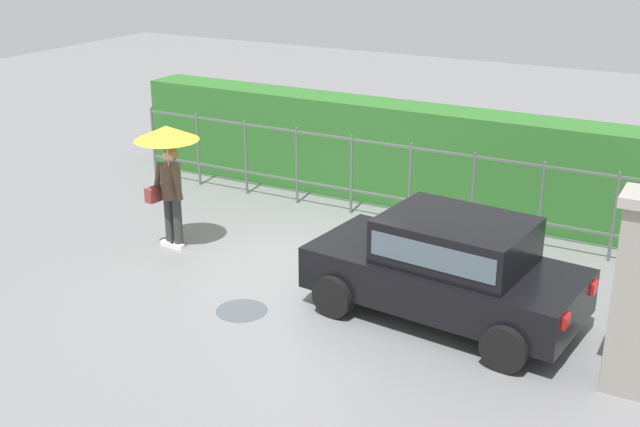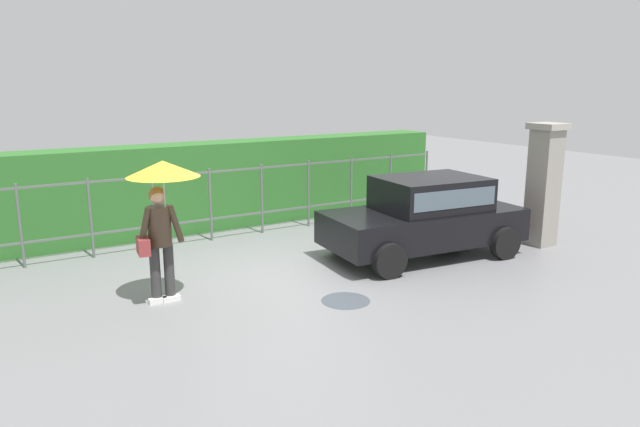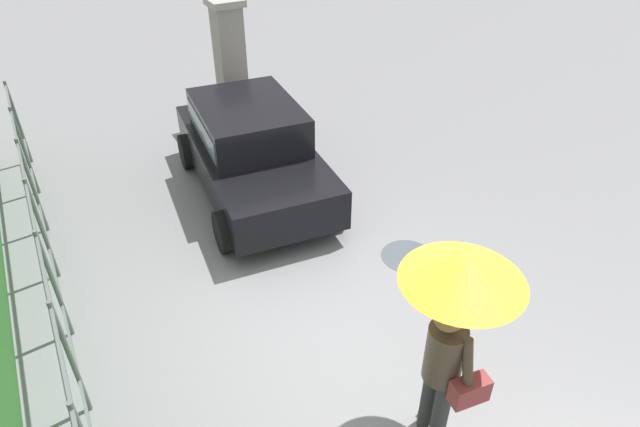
{
  "view_description": "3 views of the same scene",
  "coord_description": "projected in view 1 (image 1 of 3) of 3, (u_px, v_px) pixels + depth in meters",
  "views": [
    {
      "loc": [
        5.82,
        -9.92,
        5.24
      ],
      "look_at": [
        0.4,
        -0.01,
        1.03
      ],
      "focal_mm": 45.16,
      "sensor_mm": 36.0,
      "label": 1
    },
    {
      "loc": [
        -4.65,
        -8.33,
        3.18
      ],
      "look_at": [
        0.31,
        -0.31,
        1.06
      ],
      "focal_mm": 32.76,
      "sensor_mm": 36.0,
      "label": 2
    },
    {
      "loc": [
        -4.57,
        2.33,
        4.82
      ],
      "look_at": [
        0.09,
        -0.23,
        1.11
      ],
      "focal_mm": 30.73,
      "sensor_mm": 36.0,
      "label": 3
    }
  ],
  "objects": [
    {
      "name": "hedge_row",
      "position": [
        404.0,
        154.0,
        15.33
      ],
      "size": [
        11.44,
        0.9,
        1.9
      ],
      "primitive_type": "cube",
      "color": "#2D6B28",
      "rests_on": "ground"
    },
    {
      "name": "fence_section",
      "position": [
        380.0,
        175.0,
        14.5
      ],
      "size": [
        10.49,
        0.05,
        1.5
      ],
      "color": "#59605B",
      "rests_on": "ground"
    },
    {
      "name": "pedestrian",
      "position": [
        168.0,
        156.0,
        12.91
      ],
      "size": [
        1.04,
        1.04,
        2.11
      ],
      "rotation": [
        0.0,
        0.0,
        -1.7
      ],
      "color": "#333333",
      "rests_on": "ground"
    },
    {
      "name": "gate_pillar",
      "position": [
        637.0,
        292.0,
        9.07
      ],
      "size": [
        0.6,
        0.6,
        2.42
      ],
      "color": "gray",
      "rests_on": "ground"
    },
    {
      "name": "car",
      "position": [
        448.0,
        264.0,
        10.86
      ],
      "size": [
        3.87,
        2.17,
        1.48
      ],
      "rotation": [
        0.0,
        0.0,
        3.04
      ],
      "color": "black",
      "rests_on": "ground"
    },
    {
      "name": "ground_plane",
      "position": [
        298.0,
        271.0,
        12.6
      ],
      "size": [
        40.0,
        40.0,
        0.0
      ],
      "primitive_type": "plane",
      "color": "slate"
    },
    {
      "name": "puddle_near",
      "position": [
        242.0,
        311.0,
        11.33
      ],
      "size": [
        0.73,
        0.73,
        0.0
      ],
      "primitive_type": "cylinder",
      "color": "#4C545B",
      "rests_on": "ground"
    }
  ]
}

